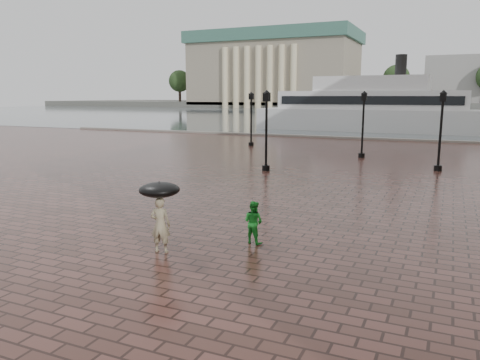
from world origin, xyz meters
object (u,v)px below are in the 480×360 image
at_px(adult_pedestrian, 160,225).
at_px(child_pedestrian, 253,222).
at_px(ferry_near, 370,109).
at_px(street_lamps, 368,124).

bearing_deg(adult_pedestrian, child_pedestrian, -149.10).
relative_size(adult_pedestrian, ferry_near, 0.06).
distance_m(adult_pedestrian, ferry_near, 48.15).
xyz_separation_m(street_lamps, adult_pedestrian, (-1.90, -22.05, -1.55)).
bearing_deg(ferry_near, street_lamps, -79.74).
xyz_separation_m(adult_pedestrian, ferry_near, (-2.03, 48.07, 1.90)).
distance_m(adult_pedestrian, child_pedestrian, 2.69).
height_order(street_lamps, ferry_near, ferry_near).
height_order(adult_pedestrian, ferry_near, ferry_near).
height_order(adult_pedestrian, child_pedestrian, adult_pedestrian).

